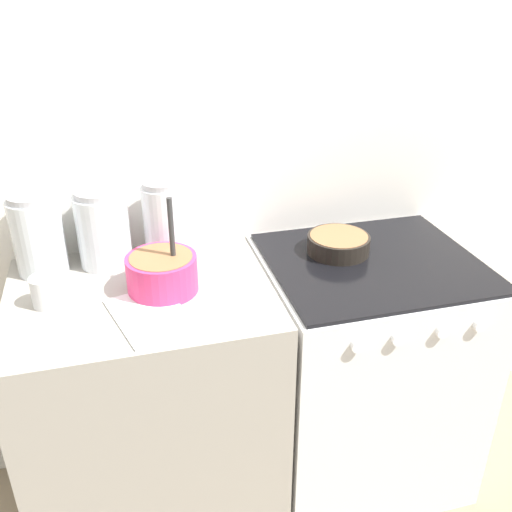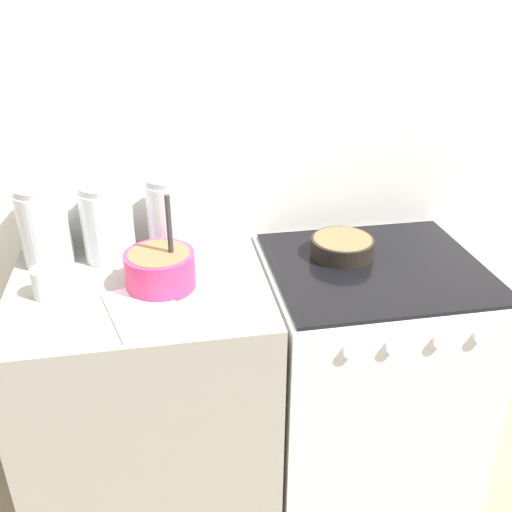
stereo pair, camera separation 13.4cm
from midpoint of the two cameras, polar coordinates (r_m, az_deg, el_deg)
name	(u,v)px [view 2 (the right image)]	position (r m, az deg, el deg)	size (l,w,h in m)	color
wall_back	(247,156)	(2.01, 1.00, 9.94)	(4.59, 0.05, 2.40)	white
countertop_cabinet	(151,401)	(2.04, -8.60, -14.22)	(0.80, 0.64, 0.91)	#9E998E
stove	(365,375)	(2.17, 12.60, -11.63)	(0.72, 0.65, 0.91)	silver
mixing_bowl	(160,267)	(1.73, -7.41, -1.17)	(0.21, 0.21, 0.30)	#E0336B
baking_pan	(342,246)	(1.95, 10.56, 0.92)	(0.21, 0.21, 0.06)	black
storage_jar_left	(45,231)	(1.94, -18.48, 2.33)	(0.16, 0.16, 0.26)	silver
storage_jar_middle	(108,227)	(1.92, -12.64, 2.77)	(0.17, 0.17, 0.26)	silver
storage_jar_right	(169,222)	(1.91, -6.74, 3.38)	(0.14, 0.14, 0.27)	silver
tin_can	(46,282)	(1.77, -18.25, -2.58)	(0.08, 0.08, 0.09)	silver
recipe_page	(144,310)	(1.65, -8.84, -5.41)	(0.26, 0.32, 0.01)	white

